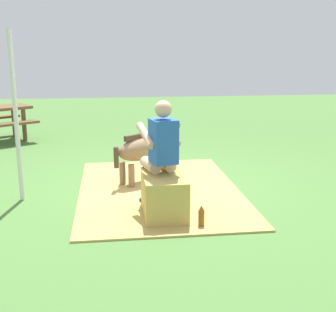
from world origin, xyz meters
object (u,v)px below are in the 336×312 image
object	(u,v)px
person_seated	(160,150)
soda_bottle	(201,217)
hay_bale	(164,196)
pony_standing	(145,148)
tent_pole_left	(16,118)

from	to	relation	value
person_seated	soda_bottle	xyz separation A→B (m)	(-0.57, -0.40, -0.65)
hay_bale	person_seated	world-z (taller)	person_seated
pony_standing	tent_pole_left	size ratio (longest dim) A/B	0.51
person_seated	soda_bottle	world-z (taller)	person_seated
pony_standing	soda_bottle	bearing A→B (deg)	-165.37
soda_bottle	tent_pole_left	distance (m)	2.69
pony_standing	hay_bale	bearing A→B (deg)	-175.78
pony_standing	soda_bottle	distance (m)	1.94
soda_bottle	tent_pole_left	world-z (taller)	tent_pole_left
hay_bale	person_seated	distance (m)	0.55
person_seated	soda_bottle	bearing A→B (deg)	-144.91
hay_bale	person_seated	size ratio (longest dim) A/B	0.57
hay_bale	tent_pole_left	xyz separation A→B (m)	(0.82, 1.81, 0.85)
pony_standing	soda_bottle	world-z (taller)	pony_standing
person_seated	tent_pole_left	distance (m)	1.93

